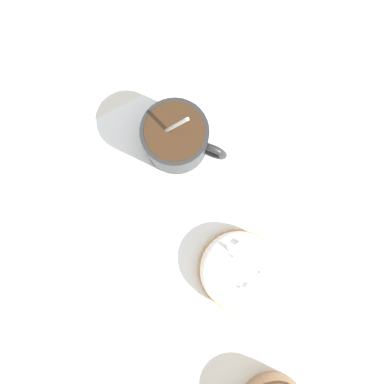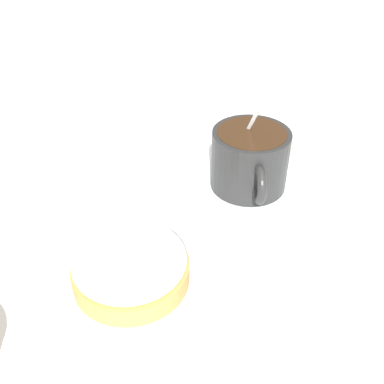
# 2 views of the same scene
# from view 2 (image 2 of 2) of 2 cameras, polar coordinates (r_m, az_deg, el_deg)

# --- Properties ---
(ground_plane) EXTENTS (3.00, 3.00, 0.00)m
(ground_plane) POSITION_cam_2_polar(r_m,az_deg,el_deg) (0.44, 1.51, -4.88)
(ground_plane) COLOR silver
(paper_napkin) EXTENTS (0.34, 0.33, 0.00)m
(paper_napkin) POSITION_cam_2_polar(r_m,az_deg,el_deg) (0.43, 1.51, -4.73)
(paper_napkin) COLOR white
(paper_napkin) RESTS_ON ground_plane
(coffee_cup) EXTENTS (0.10, 0.08, 0.11)m
(coffee_cup) POSITION_cam_2_polar(r_m,az_deg,el_deg) (0.47, 7.58, 4.29)
(coffee_cup) COLOR black
(coffee_cup) RESTS_ON paper_napkin
(frosted_pastry) EXTENTS (0.10, 0.10, 0.04)m
(frosted_pastry) POSITION_cam_2_polar(r_m,az_deg,el_deg) (0.38, -7.87, -9.04)
(frosted_pastry) COLOR #C18442
(frosted_pastry) RESTS_ON paper_napkin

